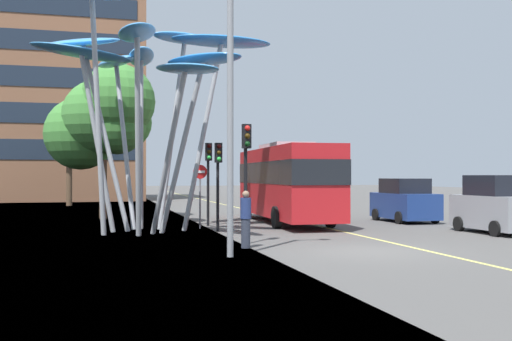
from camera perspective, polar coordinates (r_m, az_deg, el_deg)
name	(u,v)px	position (r m, az deg, el deg)	size (l,w,h in m)	color
ground	(347,254)	(18.51, 8.54, -7.70)	(120.00, 240.00, 0.10)	#54514F
red_bus	(286,180)	(29.41, 2.81, -0.86)	(3.01, 10.94, 3.82)	red
leaf_sculpture	(142,60)	(25.73, -10.58, 10.12)	(9.88, 11.07, 9.57)	#9EA0A5
traffic_light_kerb_near	(246,158)	(20.21, -0.92, 1.20)	(0.28, 0.42, 3.98)	black
traffic_light_kerb_far	(218,167)	(24.78, -3.55, 0.30)	(0.28, 0.42, 3.61)	black
traffic_light_island_mid	(208,166)	(27.67, -4.47, 0.43)	(0.28, 0.42, 3.75)	black
car_parked_mid	(497,206)	(25.97, 21.60, -3.12)	(2.08, 3.84, 2.30)	gray
car_parked_far	(405,201)	(30.97, 13.71, -2.83)	(2.08, 3.98, 2.14)	navy
street_lamp	(240,69)	(17.41, -1.55, 9.42)	(1.38, 0.44, 8.43)	gray
tree_pavement_near	(104,119)	(33.75, -14.01, 4.70)	(5.86, 5.47, 8.20)	brown
tree_pavement_far	(79,135)	(48.50, -16.23, 3.24)	(4.44, 4.46, 7.67)	brown
pedestrian	(246,219)	(19.23, -0.97, -4.56)	(0.34, 0.34, 1.80)	#2D3342
no_entry_sign	(200,186)	(26.22, -5.25, -1.48)	(0.60, 0.12, 2.74)	gray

